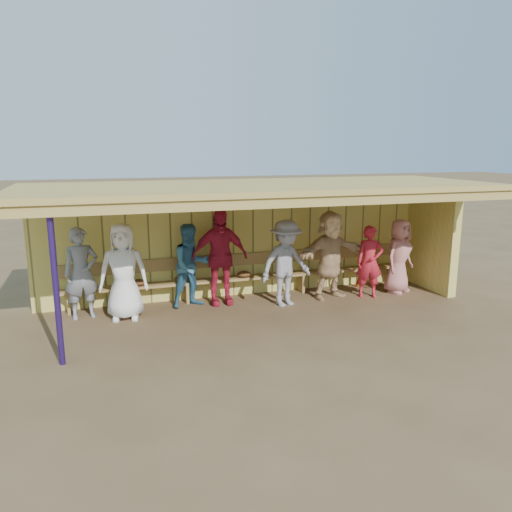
{
  "coord_description": "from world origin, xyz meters",
  "views": [
    {
      "loc": [
        -2.95,
        -8.89,
        3.18
      ],
      "look_at": [
        0.0,
        0.35,
        1.05
      ],
      "focal_mm": 35.0,
      "sensor_mm": 36.0,
      "label": 1
    }
  ],
  "objects_px": {
    "player_f": "(330,255)",
    "bench": "(245,272)",
    "player_b": "(123,272)",
    "player_c": "(191,266)",
    "player_a": "(81,273)",
    "player_e": "(286,263)",
    "player_d": "(220,257)",
    "player_h": "(399,256)",
    "player_g": "(370,262)"
  },
  "relations": [
    {
      "from": "player_d",
      "to": "player_f",
      "type": "height_order",
      "value": "player_d"
    },
    {
      "from": "player_a",
      "to": "player_c",
      "type": "height_order",
      "value": "player_a"
    },
    {
      "from": "player_b",
      "to": "player_f",
      "type": "height_order",
      "value": "player_f"
    },
    {
      "from": "player_b",
      "to": "player_f",
      "type": "relative_size",
      "value": 0.97
    },
    {
      "from": "player_a",
      "to": "bench",
      "type": "xyz_separation_m",
      "value": [
        3.32,
        0.42,
        -0.34
      ]
    },
    {
      "from": "player_h",
      "to": "player_d",
      "type": "bearing_deg",
      "value": 149.45
    },
    {
      "from": "player_e",
      "to": "bench",
      "type": "bearing_deg",
      "value": 111.11
    },
    {
      "from": "player_f",
      "to": "player_g",
      "type": "height_order",
      "value": "player_f"
    },
    {
      "from": "player_b",
      "to": "player_g",
      "type": "height_order",
      "value": "player_b"
    },
    {
      "from": "player_b",
      "to": "player_g",
      "type": "distance_m",
      "value": 5.09
    },
    {
      "from": "player_a",
      "to": "player_f",
      "type": "bearing_deg",
      "value": -13.92
    },
    {
      "from": "player_h",
      "to": "bench",
      "type": "distance_m",
      "value": 3.41
    },
    {
      "from": "player_b",
      "to": "player_c",
      "type": "relative_size",
      "value": 1.08
    },
    {
      "from": "player_g",
      "to": "bench",
      "type": "bearing_deg",
      "value": 179.73
    },
    {
      "from": "player_b",
      "to": "player_a",
      "type": "bearing_deg",
      "value": 167.18
    },
    {
      "from": "player_e",
      "to": "player_h",
      "type": "height_order",
      "value": "player_e"
    },
    {
      "from": "player_a",
      "to": "player_c",
      "type": "bearing_deg",
      "value": -8.79
    },
    {
      "from": "player_d",
      "to": "player_e",
      "type": "bearing_deg",
      "value": -21.22
    },
    {
      "from": "player_c",
      "to": "player_h",
      "type": "distance_m",
      "value": 4.56
    },
    {
      "from": "player_c",
      "to": "player_f",
      "type": "xyz_separation_m",
      "value": [
        2.91,
        -0.33,
        0.1
      ]
    },
    {
      "from": "player_a",
      "to": "player_d",
      "type": "bearing_deg",
      "value": -9.86
    },
    {
      "from": "bench",
      "to": "player_a",
      "type": "bearing_deg",
      "value": -172.82
    },
    {
      "from": "player_h",
      "to": "player_a",
      "type": "bearing_deg",
      "value": 152.17
    },
    {
      "from": "bench",
      "to": "player_e",
      "type": "bearing_deg",
      "value": -55.46
    },
    {
      "from": "player_b",
      "to": "player_c",
      "type": "height_order",
      "value": "player_b"
    },
    {
      "from": "bench",
      "to": "player_h",
      "type": "bearing_deg",
      "value": -12.74
    },
    {
      "from": "player_d",
      "to": "player_g",
      "type": "xyz_separation_m",
      "value": [
        3.17,
        -0.5,
        -0.21
      ]
    },
    {
      "from": "player_f",
      "to": "bench",
      "type": "xyz_separation_m",
      "value": [
        -1.68,
        0.67,
        -0.42
      ]
    },
    {
      "from": "player_f",
      "to": "player_h",
      "type": "height_order",
      "value": "player_f"
    },
    {
      "from": "player_b",
      "to": "player_c",
      "type": "xyz_separation_m",
      "value": [
        1.34,
        0.37,
        -0.07
      ]
    },
    {
      "from": "player_h",
      "to": "player_b",
      "type": "bearing_deg",
      "value": 154.62
    },
    {
      "from": "player_b",
      "to": "player_g",
      "type": "relative_size",
      "value": 1.18
    },
    {
      "from": "player_f",
      "to": "player_h",
      "type": "distance_m",
      "value": 1.64
    },
    {
      "from": "player_d",
      "to": "player_g",
      "type": "height_order",
      "value": "player_d"
    },
    {
      "from": "player_h",
      "to": "player_e",
      "type": "bearing_deg",
      "value": 157.56
    },
    {
      "from": "player_c",
      "to": "player_a",
      "type": "bearing_deg",
      "value": 168.01
    },
    {
      "from": "player_e",
      "to": "player_g",
      "type": "relative_size",
      "value": 1.14
    },
    {
      "from": "player_a",
      "to": "player_e",
      "type": "xyz_separation_m",
      "value": [
        3.91,
        -0.45,
        0.01
      ]
    },
    {
      "from": "player_a",
      "to": "player_h",
      "type": "relative_size",
      "value": 1.05
    },
    {
      "from": "player_d",
      "to": "player_h",
      "type": "bearing_deg",
      "value": -4.68
    },
    {
      "from": "player_c",
      "to": "player_e",
      "type": "height_order",
      "value": "player_e"
    },
    {
      "from": "player_b",
      "to": "player_c",
      "type": "bearing_deg",
      "value": 23.83
    },
    {
      "from": "player_g",
      "to": "player_e",
      "type": "bearing_deg",
      "value": -161.17
    },
    {
      "from": "player_d",
      "to": "bench",
      "type": "height_order",
      "value": "player_d"
    },
    {
      "from": "player_c",
      "to": "bench",
      "type": "relative_size",
      "value": 0.22
    },
    {
      "from": "player_d",
      "to": "bench",
      "type": "xyz_separation_m",
      "value": [
        0.65,
        0.36,
        -0.46
      ]
    },
    {
      "from": "player_e",
      "to": "player_f",
      "type": "height_order",
      "value": "player_f"
    },
    {
      "from": "player_a",
      "to": "player_g",
      "type": "xyz_separation_m",
      "value": [
        5.84,
        -0.44,
        -0.09
      ]
    },
    {
      "from": "player_c",
      "to": "player_e",
      "type": "relative_size",
      "value": 0.96
    },
    {
      "from": "bench",
      "to": "player_d",
      "type": "bearing_deg",
      "value": -150.89
    }
  ]
}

